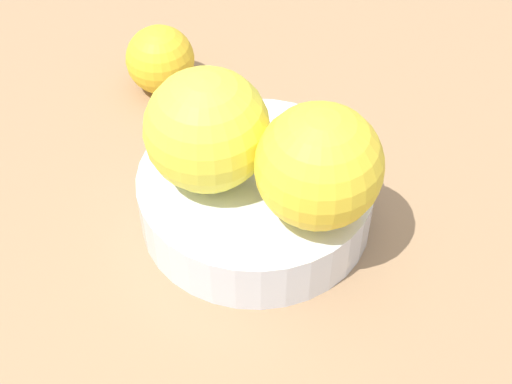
% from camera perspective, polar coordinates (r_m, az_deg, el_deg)
% --- Properties ---
extents(ground_plane, '(1.10, 1.10, 0.02)m').
position_cam_1_polar(ground_plane, '(0.58, 0.00, -2.43)').
color(ground_plane, '#997551').
extents(fruit_bowl, '(0.17, 0.17, 0.04)m').
position_cam_1_polar(fruit_bowl, '(0.56, 0.00, -0.39)').
color(fruit_bowl, silver).
rests_on(fruit_bowl, ground_plane).
extents(orange_in_bowl_0, '(0.09, 0.09, 0.09)m').
position_cam_1_polar(orange_in_bowl_0, '(0.49, 4.83, 1.97)').
color(orange_in_bowl_0, yellow).
rests_on(orange_in_bowl_0, fruit_bowl).
extents(orange_in_bowl_1, '(0.09, 0.09, 0.09)m').
position_cam_1_polar(orange_in_bowl_1, '(0.51, -3.77, 4.74)').
color(orange_in_bowl_1, yellow).
rests_on(orange_in_bowl_1, fruit_bowl).
extents(orange_loose_0, '(0.06, 0.06, 0.06)m').
position_cam_1_polar(orange_loose_0, '(0.67, -7.32, 9.99)').
color(orange_loose_0, yellow).
rests_on(orange_loose_0, ground_plane).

